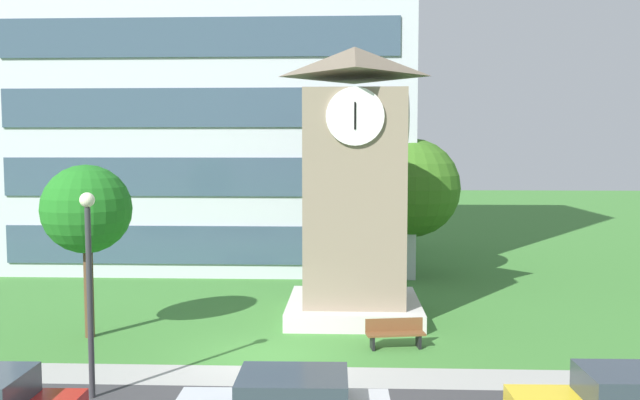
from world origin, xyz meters
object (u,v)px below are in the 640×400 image
Objects in this scene: clock_tower at (354,198)px; tree_streetside at (87,210)px; tree_by_building at (411,188)px; park_bench at (395,333)px; street_lamp at (89,269)px.

tree_streetside is (-8.58, -3.02, -0.17)m from clock_tower.
clock_tower is 1.47× the size of tree_by_building.
street_lamp is (-7.70, -4.35, 2.73)m from park_bench.
street_lamp is at bearing -67.69° from tree_streetside.
clock_tower is 8.12m from tree_by_building.
tree_by_building is (9.24, 15.76, 1.06)m from street_lamp.
tree_by_building is (11.34, 10.65, 0.11)m from tree_streetside.
street_lamp is (-6.48, -8.13, -1.12)m from clock_tower.
park_bench is at bearing -72.05° from clock_tower.
street_lamp is at bearing -120.40° from tree_by_building.
clock_tower is at bearing 19.39° from tree_streetside.
tree_streetside reaches higher than street_lamp.
clock_tower is at bearing 107.95° from park_bench.
park_bench is at bearing 29.47° from street_lamp.
park_bench is 12.12m from tree_by_building.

